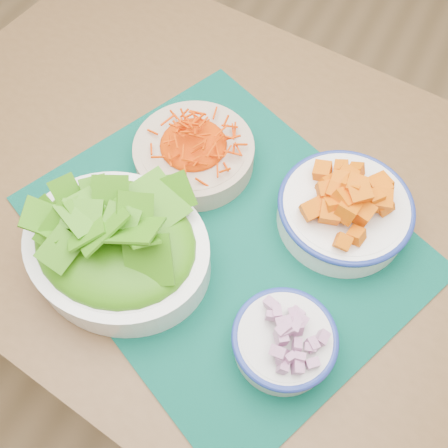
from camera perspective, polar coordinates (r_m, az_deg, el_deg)
name	(u,v)px	position (r m, az deg, el deg)	size (l,w,h in m)	color
ground	(196,232)	(1.70, -3.22, -0.92)	(4.00, 4.00, 0.00)	#9C784B
table	(222,216)	(0.96, -0.24, 0.94)	(1.36, 0.99, 0.75)	brown
placemat	(224,233)	(0.84, 0.00, -1.09)	(0.60, 0.49, 0.00)	#013128
carrot_bowl	(194,150)	(0.89, -3.47, 8.49)	(0.26, 0.26, 0.08)	#C1AA8F
squash_bowl	(346,205)	(0.83, 13.77, 2.10)	(0.27, 0.27, 0.11)	white
lettuce_bowl	(116,242)	(0.78, -12.29, -2.05)	(0.30, 0.25, 0.13)	white
onion_bowl	(284,339)	(0.73, 6.93, -12.92)	(0.16, 0.16, 0.08)	silver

